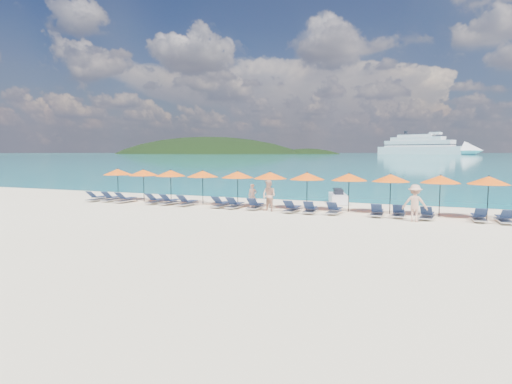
% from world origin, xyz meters
% --- Properties ---
extents(ground, '(1400.00, 1400.00, 0.00)m').
position_xyz_m(ground, '(0.00, 0.00, 0.00)').
color(ground, beige).
extents(sea, '(1600.00, 1300.00, 0.01)m').
position_xyz_m(sea, '(0.00, 660.00, 0.01)').
color(sea, '#1FA9B2').
rests_on(sea, ground).
extents(headland_main, '(374.00, 242.00, 126.50)m').
position_xyz_m(headland_main, '(-300.00, 540.00, -38.00)').
color(headland_main, black).
rests_on(headland_main, ground).
extents(headland_small, '(162.00, 126.00, 85.50)m').
position_xyz_m(headland_small, '(-150.00, 560.00, -35.00)').
color(headland_small, black).
rests_on(headland_small, ground).
extents(cruise_ship, '(118.69, 68.60, 33.90)m').
position_xyz_m(cruise_ship, '(6.45, 522.32, 8.82)').
color(cruise_ship, silver).
rests_on(cruise_ship, ground).
extents(jetski, '(1.80, 2.90, 0.97)m').
position_xyz_m(jetski, '(3.38, 9.33, 0.40)').
color(jetski, white).
rests_on(jetski, ground).
extents(beachgoer_a, '(0.63, 0.52, 1.48)m').
position_xyz_m(beachgoer_a, '(-1.09, 5.08, 0.74)').
color(beachgoer_a, tan).
rests_on(beachgoer_a, ground).
extents(beachgoer_b, '(1.01, 0.77, 1.83)m').
position_xyz_m(beachgoer_b, '(0.43, 3.94, 0.91)').
color(beachgoer_b, tan).
rests_on(beachgoer_b, ground).
extents(beachgoer_c, '(1.21, 0.57, 1.86)m').
position_xyz_m(beachgoer_c, '(8.44, 3.20, 0.93)').
color(beachgoer_c, tan).
rests_on(beachgoer_c, ground).
extents(umbrella_0, '(2.10, 2.10, 2.28)m').
position_xyz_m(umbrella_0, '(-11.82, 5.49, 2.02)').
color(umbrella_0, black).
rests_on(umbrella_0, ground).
extents(umbrella_1, '(2.10, 2.10, 2.28)m').
position_xyz_m(umbrella_1, '(-9.46, 5.36, 2.02)').
color(umbrella_1, black).
rests_on(umbrella_1, ground).
extents(umbrella_2, '(2.10, 2.10, 2.28)m').
position_xyz_m(umbrella_2, '(-7.24, 5.37, 2.02)').
color(umbrella_2, black).
rests_on(umbrella_2, ground).
extents(umbrella_3, '(2.10, 2.10, 2.28)m').
position_xyz_m(umbrella_3, '(-4.78, 5.40, 2.02)').
color(umbrella_3, black).
rests_on(umbrella_3, ground).
extents(umbrella_4, '(2.10, 2.10, 2.28)m').
position_xyz_m(umbrella_4, '(-2.27, 5.45, 2.02)').
color(umbrella_4, black).
rests_on(umbrella_4, ground).
extents(umbrella_5, '(2.10, 2.10, 2.28)m').
position_xyz_m(umbrella_5, '(-0.04, 5.38, 2.02)').
color(umbrella_5, black).
rests_on(umbrella_5, ground).
extents(umbrella_6, '(2.10, 2.10, 2.28)m').
position_xyz_m(umbrella_6, '(2.30, 5.42, 2.02)').
color(umbrella_6, black).
rests_on(umbrella_6, ground).
extents(umbrella_7, '(2.10, 2.10, 2.28)m').
position_xyz_m(umbrella_7, '(4.76, 5.56, 2.02)').
color(umbrella_7, black).
rests_on(umbrella_7, ground).
extents(umbrella_8, '(2.10, 2.10, 2.28)m').
position_xyz_m(umbrella_8, '(7.07, 5.50, 2.02)').
color(umbrella_8, black).
rests_on(umbrella_8, ground).
extents(umbrella_9, '(2.10, 2.10, 2.28)m').
position_xyz_m(umbrella_9, '(9.61, 5.41, 2.02)').
color(umbrella_9, black).
rests_on(umbrella_9, ground).
extents(umbrella_10, '(2.10, 2.10, 2.28)m').
position_xyz_m(umbrella_10, '(11.88, 5.37, 2.02)').
color(umbrella_10, black).
rests_on(umbrella_10, ground).
extents(lounger_0, '(0.72, 1.73, 0.66)m').
position_xyz_m(lounger_0, '(-12.52, 4.13, 0.24)').
color(lounger_0, silver).
rests_on(lounger_0, ground).
extents(lounger_1, '(0.66, 1.71, 0.66)m').
position_xyz_m(lounger_1, '(-11.41, 4.34, 0.24)').
color(lounger_1, silver).
rests_on(lounger_1, ground).
extents(lounger_2, '(0.75, 1.74, 0.66)m').
position_xyz_m(lounger_2, '(-10.13, 4.23, 0.24)').
color(lounger_2, silver).
rests_on(lounger_2, ground).
extents(lounger_3, '(0.76, 1.75, 0.66)m').
position_xyz_m(lounger_3, '(-7.75, 4.37, 0.24)').
color(lounger_3, silver).
rests_on(lounger_3, ground).
extents(lounger_4, '(0.77, 1.75, 0.66)m').
position_xyz_m(lounger_4, '(-6.64, 4.36, 0.24)').
color(lounger_4, silver).
rests_on(lounger_4, ground).
extents(lounger_5, '(0.77, 1.75, 0.66)m').
position_xyz_m(lounger_5, '(-5.30, 4.28, 0.24)').
color(lounger_5, silver).
rests_on(lounger_5, ground).
extents(lounger_6, '(0.76, 1.75, 0.66)m').
position_xyz_m(lounger_6, '(-2.88, 4.36, 0.24)').
color(lounger_6, silver).
rests_on(lounger_6, ground).
extents(lounger_7, '(0.64, 1.71, 0.66)m').
position_xyz_m(lounger_7, '(-1.91, 4.30, 0.24)').
color(lounger_7, silver).
rests_on(lounger_7, ground).
extents(lounger_8, '(0.67, 1.72, 0.66)m').
position_xyz_m(lounger_8, '(-0.60, 4.37, 0.24)').
color(lounger_8, silver).
rests_on(lounger_8, ground).
extents(lounger_9, '(0.73, 1.74, 0.66)m').
position_xyz_m(lounger_9, '(1.83, 4.03, 0.24)').
color(lounger_9, silver).
rests_on(lounger_9, ground).
extents(lounger_10, '(0.77, 1.75, 0.66)m').
position_xyz_m(lounger_10, '(2.89, 4.04, 0.24)').
color(lounger_10, silver).
rests_on(lounger_10, ground).
extents(lounger_11, '(0.68, 1.72, 0.66)m').
position_xyz_m(lounger_11, '(4.24, 4.21, 0.24)').
color(lounger_11, silver).
rests_on(lounger_11, ground).
extents(lounger_12, '(0.68, 1.72, 0.66)m').
position_xyz_m(lounger_12, '(6.53, 4.30, 0.24)').
color(lounger_12, silver).
rests_on(lounger_12, ground).
extents(lounger_13, '(0.63, 1.71, 0.66)m').
position_xyz_m(lounger_13, '(7.62, 4.39, 0.24)').
color(lounger_13, silver).
rests_on(lounger_13, ground).
extents(lounger_14, '(0.77, 1.75, 0.66)m').
position_xyz_m(lounger_14, '(9.03, 4.19, 0.24)').
color(lounger_14, silver).
rests_on(lounger_14, ground).
extents(lounger_15, '(0.70, 1.73, 0.66)m').
position_xyz_m(lounger_15, '(11.42, 4.42, 0.24)').
color(lounger_15, silver).
rests_on(lounger_15, ground).
extents(lounger_16, '(0.76, 1.74, 0.66)m').
position_xyz_m(lounger_16, '(12.52, 4.29, 0.24)').
color(lounger_16, silver).
rests_on(lounger_16, ground).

